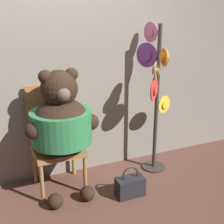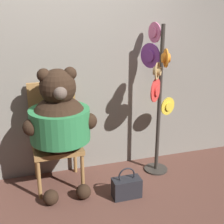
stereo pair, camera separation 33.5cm
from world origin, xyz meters
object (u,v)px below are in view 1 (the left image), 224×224
(chair, at_px, (55,135))
(hat_display_rack, at_px, (155,91))
(teddy_bear, at_px, (61,123))
(handbag_on_ground, at_px, (130,186))

(chair, xyz_separation_m, hat_display_rack, (1.14, -0.13, 0.40))
(chair, distance_m, teddy_bear, 0.27)
(teddy_bear, bearing_deg, handbag_on_ground, -31.08)
(teddy_bear, bearing_deg, chair, 101.09)
(hat_display_rack, xyz_separation_m, handbag_on_ground, (-0.50, -0.42, -0.87))
(chair, bearing_deg, teddy_bear, -78.91)
(chair, xyz_separation_m, teddy_bear, (0.04, -0.18, 0.20))
(hat_display_rack, height_order, handbag_on_ground, hat_display_rack)
(teddy_bear, bearing_deg, hat_display_rack, 2.71)
(chair, height_order, handbag_on_ground, chair)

